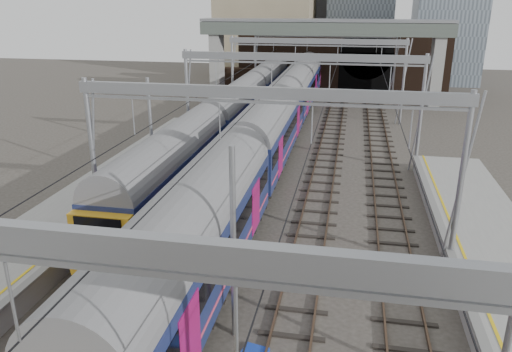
# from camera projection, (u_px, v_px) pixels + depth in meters

# --- Properties ---
(tracks) EXTENTS (14.40, 80.00, 0.22)m
(tracks) POSITION_uv_depth(u_px,v_px,m) (285.00, 199.00, 29.84)
(tracks) COLOR #4C3828
(tracks) RESTS_ON ground
(overhead_line) EXTENTS (16.80, 80.00, 8.00)m
(overhead_line) POSITION_uv_depth(u_px,v_px,m) (300.00, 74.00, 33.65)
(overhead_line) COLOR gray
(overhead_line) RESTS_ON ground
(retaining_wall) EXTENTS (28.00, 2.75, 9.00)m
(retaining_wall) POSITION_uv_depth(u_px,v_px,m) (337.00, 59.00, 62.32)
(retaining_wall) COLOR black
(retaining_wall) RESTS_ON ground
(overbridge) EXTENTS (28.00, 3.00, 9.25)m
(overbridge) POSITION_uv_depth(u_px,v_px,m) (324.00, 37.00, 56.11)
(overbridge) COLOR gray
(overbridge) RESTS_ON ground
(train_main) EXTENTS (3.06, 70.71, 5.18)m
(train_main) POSITION_uv_depth(u_px,v_px,m) (286.00, 105.00, 43.16)
(train_main) COLOR black
(train_main) RESTS_ON ground
(train_second) EXTENTS (2.73, 47.43, 4.73)m
(train_second) POSITION_uv_depth(u_px,v_px,m) (235.00, 111.00, 41.82)
(train_second) COLOR black
(train_second) RESTS_ON ground
(equip_cover_a) EXTENTS (1.05, 0.83, 0.11)m
(equip_cover_a) POSITION_uv_depth(u_px,v_px,m) (243.00, 260.00, 22.78)
(equip_cover_a) COLOR #1738AF
(equip_cover_a) RESTS_ON ground
(equip_cover_b) EXTENTS (0.95, 0.76, 0.10)m
(equip_cover_b) POSITION_uv_depth(u_px,v_px,m) (255.00, 351.00, 16.86)
(equip_cover_b) COLOR #1738AF
(equip_cover_b) RESTS_ON ground
(equip_cover_c) EXTENTS (1.10, 0.91, 0.11)m
(equip_cover_c) POSITION_uv_depth(u_px,v_px,m) (312.00, 256.00, 23.10)
(equip_cover_c) COLOR #1738AF
(equip_cover_c) RESTS_ON ground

